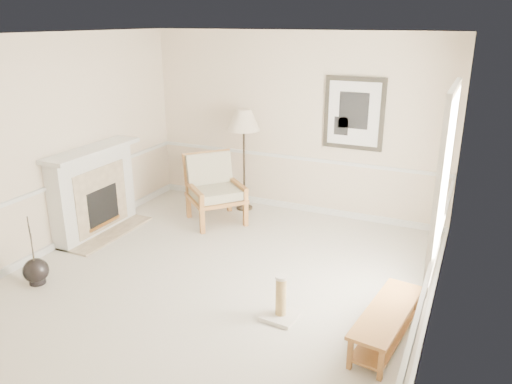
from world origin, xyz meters
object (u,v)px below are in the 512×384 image
Objects in this scene: floor_vase at (36,271)px; floor_lamp at (244,123)px; bench at (387,320)px; scratching_post at (281,305)px; armchair at (213,185)px.

floor_vase is 0.53× the size of floor_lamp.
floor_vase is at bearing -171.73° from bench.
floor_vase is at bearing -169.57° from scratching_post.
floor_vase is 0.68× the size of bench.
armchair reaches higher than scratching_post.
scratching_post is (-1.11, -0.05, -0.08)m from bench.
armchair is 1.12m from floor_lamp.
floor_lamp reaches higher than floor_vase.
floor_vase is 4.13m from bench.
bench is at bearing -43.49° from floor_lamp.
floor_vase is 1.75× the size of scratching_post.
floor_lamp is at bearing 20.06° from armchair.
armchair is (0.95, 2.72, 0.41)m from floor_vase.
scratching_post is (2.98, 0.55, -0.00)m from floor_vase.
floor_vase is 3.78m from floor_lamp.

